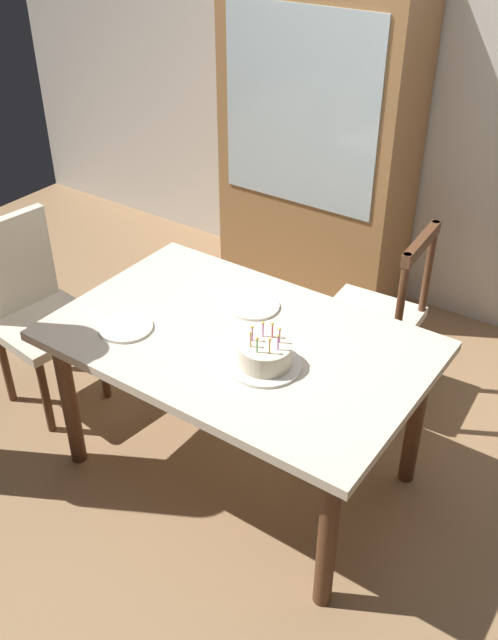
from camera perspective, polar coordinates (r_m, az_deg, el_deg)
name	(u,v)px	position (r m, az deg, el deg)	size (l,w,h in m)	color
ground	(240,467)	(3.26, -0.74, -11.91)	(6.40, 6.40, 0.00)	#93704C
back_wall	(439,86)	(4.06, 15.23, 17.95)	(6.40, 0.10, 2.60)	beige
dining_table	(239,355)	(2.84, -0.83, -2.87)	(1.49, 0.95, 0.73)	beige
birthday_cake	(265,356)	(2.61, 1.31, -2.98)	(0.28, 0.28, 0.16)	silver
plate_near_celebrant	(126,327)	(2.87, -10.01, -0.60)	(0.22, 0.22, 0.01)	silver
plate_far_side	(254,306)	(2.96, 0.39, 1.14)	(0.22, 0.22, 0.01)	silver
fork_near_celebrant	(96,316)	(2.97, -12.35, 0.28)	(0.18, 0.02, 0.01)	silver
fork_far_side	(223,296)	(3.04, -2.16, 1.97)	(0.18, 0.02, 0.01)	silver
chair_spindle_back	(375,320)	(3.42, 10.21, -0.02)	(0.47, 0.47, 0.95)	beige
chair_upholstered	(33,304)	(3.51, -17.19, 1.26)	(0.49, 0.49, 0.95)	beige
china_cabinet	(318,144)	(4.13, 5.62, 14.10)	(1.10, 0.45, 1.90)	#9E7042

